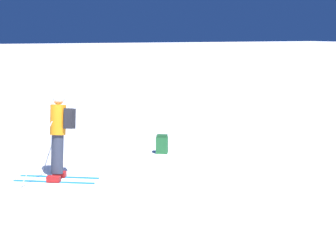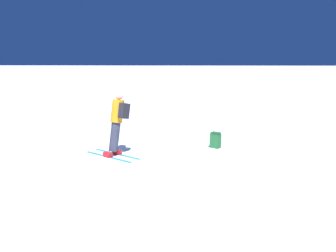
{
  "view_description": "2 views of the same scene",
  "coord_description": "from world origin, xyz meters",
  "views": [
    {
      "loc": [
        9.53,
        -2.26,
        3.11
      ],
      "look_at": [
        0.58,
        2.29,
        1.13
      ],
      "focal_mm": 50.0,
      "sensor_mm": 36.0,
      "label": 1
    },
    {
      "loc": [
        8.8,
        2.07,
        2.74
      ],
      "look_at": [
        -0.73,
        1.59,
        0.8
      ],
      "focal_mm": 35.0,
      "sensor_mm": 36.0,
      "label": 2
    }
  ],
  "objects": [
    {
      "name": "skier",
      "position": [
        -0.42,
        0.14,
        1.07
      ],
      "size": [
        1.53,
        1.74,
        1.92
      ],
      "rotation": [
        0.0,
        0.0,
        -0.59
      ],
      "color": "#1E7AC6",
      "rests_on": "ground"
    },
    {
      "name": "spare_backpack",
      "position": [
        -1.29,
        3.07,
        0.24
      ],
      "size": [
        0.35,
        0.37,
        0.5
      ],
      "rotation": [
        0.0,
        0.0,
        4.1
      ],
      "color": "#236633",
      "rests_on": "ground"
    },
    {
      "name": "ground_plane",
      "position": [
        0.0,
        0.0,
        0.0
      ],
      "size": [
        300.0,
        300.0,
        0.0
      ],
      "primitive_type": "plane",
      "color": "white"
    }
  ]
}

